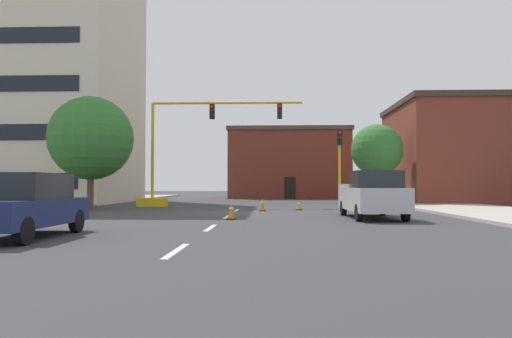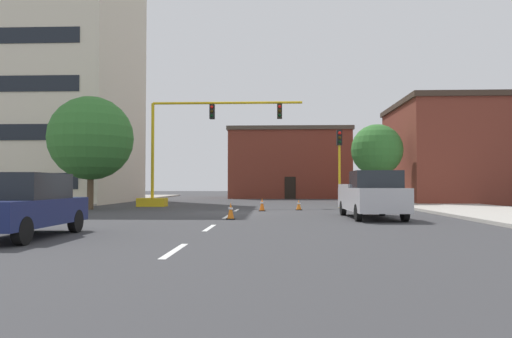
# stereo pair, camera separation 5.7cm
# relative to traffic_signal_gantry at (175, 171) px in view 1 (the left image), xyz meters

# --- Properties ---
(ground_plane) EXTENTS (160.00, 160.00, 0.00)m
(ground_plane) POSITION_rel_traffic_signal_gantry_xyz_m (4.40, -6.75, -2.34)
(ground_plane) COLOR #38383A
(sidewalk_left) EXTENTS (6.00, 56.00, 0.14)m
(sidewalk_left) POSITION_rel_traffic_signal_gantry_xyz_m (-8.46, 1.25, -2.27)
(sidewalk_left) COLOR #9E998E
(sidewalk_left) RESTS_ON ground_plane
(sidewalk_right) EXTENTS (6.00, 56.00, 0.14)m
(sidewalk_right) POSITION_rel_traffic_signal_gantry_xyz_m (17.26, 1.25, -2.27)
(sidewalk_right) COLOR #B2ADA3
(sidewalk_right) RESTS_ON ground_plane
(lane_stripe_seg_0) EXTENTS (0.16, 2.40, 0.01)m
(lane_stripe_seg_0) POSITION_rel_traffic_signal_gantry_xyz_m (4.40, -20.75, -2.33)
(lane_stripe_seg_0) COLOR silver
(lane_stripe_seg_0) RESTS_ON ground_plane
(lane_stripe_seg_1) EXTENTS (0.16, 2.40, 0.01)m
(lane_stripe_seg_1) POSITION_rel_traffic_signal_gantry_xyz_m (4.40, -15.25, -2.33)
(lane_stripe_seg_1) COLOR silver
(lane_stripe_seg_1) RESTS_ON ground_plane
(lane_stripe_seg_2) EXTENTS (0.16, 2.40, 0.01)m
(lane_stripe_seg_2) POSITION_rel_traffic_signal_gantry_xyz_m (4.40, -9.75, -2.33)
(lane_stripe_seg_2) COLOR silver
(lane_stripe_seg_2) RESTS_ON ground_plane
(lane_stripe_seg_3) EXTENTS (0.16, 2.40, 0.01)m
(lane_stripe_seg_3) POSITION_rel_traffic_signal_gantry_xyz_m (4.40, -4.25, -2.33)
(lane_stripe_seg_3) COLOR silver
(lane_stripe_seg_3) RESTS_ON ground_plane
(building_tall_left) EXTENTS (15.11, 12.32, 23.60)m
(building_tall_left) POSITION_rel_traffic_signal_gantry_xyz_m (-12.78, 6.83, 9.47)
(building_tall_left) COLOR beige
(building_tall_left) RESTS_ON ground_plane
(building_brick_center) EXTENTS (12.70, 9.17, 7.30)m
(building_brick_center) POSITION_rel_traffic_signal_gantry_xyz_m (8.01, 21.08, 1.32)
(building_brick_center) COLOR brown
(building_brick_center) RESTS_ON ground_plane
(building_row_right) EXTENTS (14.11, 10.76, 7.84)m
(building_row_right) POSITION_rel_traffic_signal_gantry_xyz_m (23.06, 7.19, 1.59)
(building_row_right) COLOR brown
(building_row_right) RESTS_ON ground_plane
(traffic_signal_gantry) EXTENTS (10.67, 1.20, 6.83)m
(traffic_signal_gantry) POSITION_rel_traffic_signal_gantry_xyz_m (0.00, 0.00, 0.00)
(traffic_signal_gantry) COLOR yellow
(traffic_signal_gantry) RESTS_ON ground_plane
(traffic_light_pole_right) EXTENTS (0.32, 0.47, 4.80)m
(traffic_light_pole_right) POSITION_rel_traffic_signal_gantry_xyz_m (10.52, -1.25, 1.19)
(traffic_light_pole_right) COLOR yellow
(traffic_light_pole_right) RESTS_ON ground_plane
(tree_left_near) EXTENTS (4.83, 4.83, 6.53)m
(tree_left_near) POSITION_rel_traffic_signal_gantry_xyz_m (-4.10, -3.75, 1.76)
(tree_left_near) COLOR brown
(tree_left_near) RESTS_ON ground_plane
(tree_right_mid) EXTENTS (3.64, 3.64, 5.71)m
(tree_right_mid) POSITION_rel_traffic_signal_gantry_xyz_m (13.77, 3.33, 1.53)
(tree_right_mid) COLOR #4C3823
(tree_right_mid) RESTS_ON ground_plane
(pickup_truck_silver) EXTENTS (2.11, 5.44, 1.99)m
(pickup_truck_silver) POSITION_rel_traffic_signal_gantry_xyz_m (10.64, -10.49, -1.36)
(pickup_truck_silver) COLOR #BCBCC1
(pickup_truck_silver) RESTS_ON ground_plane
(sedan_navy_near_left) EXTENTS (1.89, 4.51, 1.74)m
(sedan_navy_near_left) POSITION_rel_traffic_signal_gantry_xyz_m (-0.22, -18.42, -1.45)
(sedan_navy_near_left) COLOR navy
(sedan_navy_near_left) RESTS_ON ground_plane
(traffic_cone_roadside_a) EXTENTS (0.36, 0.36, 0.71)m
(traffic_cone_roadside_a) POSITION_rel_traffic_signal_gantry_xyz_m (5.85, -5.16, -1.99)
(traffic_cone_roadside_a) COLOR black
(traffic_cone_roadside_a) RESTS_ON ground_plane
(traffic_cone_roadside_b) EXTENTS (0.36, 0.36, 0.59)m
(traffic_cone_roadside_b) POSITION_rel_traffic_signal_gantry_xyz_m (7.87, -4.12, -2.05)
(traffic_cone_roadside_b) COLOR black
(traffic_cone_roadside_b) RESTS_ON ground_plane
(traffic_cone_roadside_c) EXTENTS (0.36, 0.36, 0.70)m
(traffic_cone_roadside_c) POSITION_rel_traffic_signal_gantry_xyz_m (4.74, -11.36, -1.99)
(traffic_cone_roadside_c) COLOR black
(traffic_cone_roadside_c) RESTS_ON ground_plane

